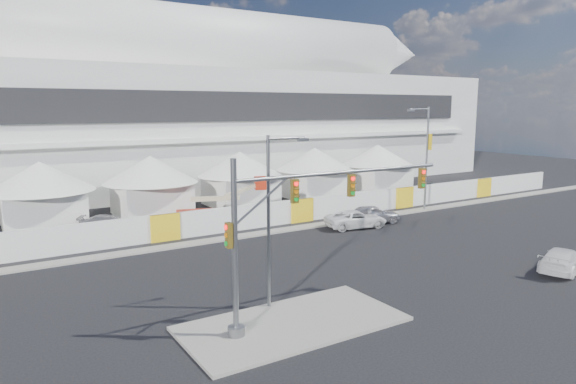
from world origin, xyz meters
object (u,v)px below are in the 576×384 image
pickup_curb (356,219)px  lot_car_b (427,188)px  traffic_mast (286,230)px  streetlight_curb (425,151)px  lot_car_c (110,224)px  lot_car_a (365,198)px  streetlight_median (272,210)px  boom_lift (208,211)px  sedan_silver (373,214)px  pickup_near (563,260)px

pickup_curb → lot_car_b: bearing=-53.1°
traffic_mast → streetlight_curb: 29.29m
streetlight_curb → lot_car_c: bearing=165.9°
lot_car_c → traffic_mast: bearing=-146.9°
lot_car_a → streetlight_median: bearing=168.5°
pickup_curb → lot_car_b: lot_car_b is taller
boom_lift → lot_car_b: bearing=20.4°
sedan_silver → traffic_mast: (-17.11, -13.71, 3.65)m
sedan_silver → streetlight_curb: 9.33m
lot_car_b → pickup_near: bearing=129.2°
pickup_near → streetlight_median: 18.62m
traffic_mast → boom_lift: (5.27, 21.05, -3.39)m
lot_car_c → streetlight_curb: size_ratio=0.48×
streetlight_curb → sedan_silver: bearing=-167.7°
pickup_curb → boom_lift: boom_lift is taller
sedan_silver → streetlight_median: bearing=142.0°
pickup_near → traffic_mast: size_ratio=0.41×
streetlight_curb → boom_lift: streetlight_curb is taller
sedan_silver → lot_car_c: sedan_silver is taller
sedan_silver → streetlight_median: (-16.59, -11.61, 4.13)m
pickup_curb → lot_car_c: size_ratio=1.10×
lot_car_b → streetlight_curb: bearing=110.4°
lot_car_a → streetlight_curb: size_ratio=0.39×
lot_car_a → sedan_silver: bearing=-178.5°
pickup_curb → pickup_near: pickup_curb is taller
pickup_curb → boom_lift: 12.41m
streetlight_median → traffic_mast: bearing=-104.0°
streetlight_median → lot_car_a: bearing=40.6°
lot_car_b → lot_car_c: (-34.79, 0.52, -0.07)m
pickup_near → boom_lift: size_ratio=0.61×
streetlight_median → boom_lift: size_ratio=1.05×
pickup_curb → sedan_silver: bearing=-66.2°
lot_car_b → lot_car_c: size_ratio=0.94×
lot_car_b → sedan_silver: bearing=97.7°
traffic_mast → streetlight_curb: streetlight_curb is taller
lot_car_a → streetlight_median: size_ratio=0.46×
lot_car_a → traffic_mast: bearing=170.8°
lot_car_b → traffic_mast: bearing=103.8°
sedan_silver → pickup_near: (1.06, -15.81, -0.08)m
pickup_curb → streetlight_curb: (10.02, 2.22, 4.95)m
pickup_near → streetlight_median: (-17.65, 4.20, 4.21)m
lot_car_a → pickup_curb: bearing=173.4°
lot_car_a → lot_car_b: size_ratio=0.88×
boom_lift → pickup_curb: bearing=-20.4°
streetlight_curb → pickup_curb: bearing=-167.5°
pickup_near → traffic_mast: bearing=66.0°
lot_car_b → lot_car_c: 34.80m
lot_car_b → lot_car_a: bearing=75.2°
traffic_mast → boom_lift: traffic_mast is taller
lot_car_c → traffic_mast: 22.73m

